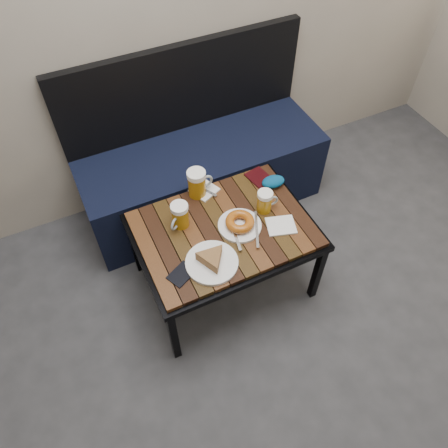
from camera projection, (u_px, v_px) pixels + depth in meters
name	position (u px, v px, depth m)	size (l,w,h in m)	color
room_shell	(407.00, 17.00, 0.69)	(4.00, 4.00, 4.00)	gray
bench	(201.00, 169.00, 2.59)	(1.40, 0.50, 0.95)	black
cafe_table	(224.00, 233.00, 2.09)	(0.84, 0.62, 0.47)	black
beer_mug_left	(180.00, 215.00, 2.01)	(0.12, 0.11, 0.13)	#A26D0D
beer_mug_centre	(197.00, 183.00, 2.13)	(0.14, 0.10, 0.15)	#A26D0D
beer_mug_right	(265.00, 201.00, 2.08)	(0.11, 0.08, 0.12)	#A26D0D
plate_pie	(212.00, 260.00, 1.91)	(0.23, 0.23, 0.07)	white
plate_bagel	(240.00, 223.00, 2.04)	(0.21, 0.26, 0.06)	white
napkin_left	(204.00, 190.00, 2.20)	(0.15, 0.15, 0.01)	white
napkin_right	(281.00, 226.00, 2.06)	(0.16, 0.15, 0.01)	white
passport_navy	(182.00, 274.00, 1.89)	(0.08, 0.12, 0.01)	black
passport_burgundy	(260.00, 178.00, 2.25)	(0.10, 0.14, 0.01)	black
knit_pouch	(273.00, 182.00, 2.21)	(0.12, 0.08, 0.05)	navy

